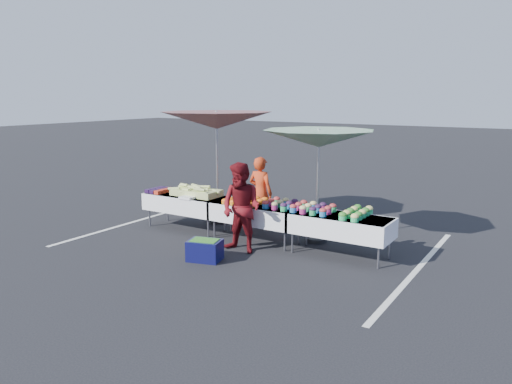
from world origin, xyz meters
The scene contains 17 objects.
ground centered at (0.00, 0.00, 0.00)m, with size 80.00×80.00×0.00m, color black.
stripe_left centered at (-3.20, 0.00, 0.00)m, with size 0.10×5.00×0.00m, color silver.
stripe_right centered at (3.20, 0.00, 0.00)m, with size 0.10×5.00×0.00m, color silver.
table_left centered at (-1.80, 0.00, 0.58)m, with size 1.86×0.81×0.75m.
table_center centered at (0.00, 0.00, 0.58)m, with size 1.86×0.81×0.75m.
table_right centered at (1.80, 0.00, 0.58)m, with size 1.86×0.81×0.75m.
berry_punnets centered at (-2.51, -0.06, 0.79)m, with size 0.40×0.54×0.08m.
corn_pile centered at (-1.56, 0.04, 0.84)m, with size 1.16×0.57×0.26m.
plastic_bags centered at (-1.50, -0.30, 0.78)m, with size 0.30×0.25×0.05m, color white.
carrot_bowls centered at (-0.25, -0.01, 0.80)m, with size 0.75×0.69×0.11m.
potato_cups centered at (0.95, 0.00, 0.83)m, with size 1.34×0.58×0.16m.
bean_baskets centered at (2.06, 0.08, 0.82)m, with size 0.36×0.86×0.15m.
vendor centered at (-0.44, 0.89, 0.79)m, with size 0.58×0.38×1.58m, color red.
customer centered at (0.15, -0.75, 0.84)m, with size 0.82×0.64×1.68m, color maroon.
umbrella_left centered at (-1.54, 0.80, 2.31)m, with size 2.88×2.88×2.55m.
umbrella_right centered at (1.05, 0.61, 2.04)m, with size 2.37×2.37×2.25m.
storage_bin centered at (-0.13, -1.50, 0.19)m, with size 0.66×0.55×0.38m.
Camera 1 is at (5.13, -8.19, 2.89)m, focal length 35.00 mm.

